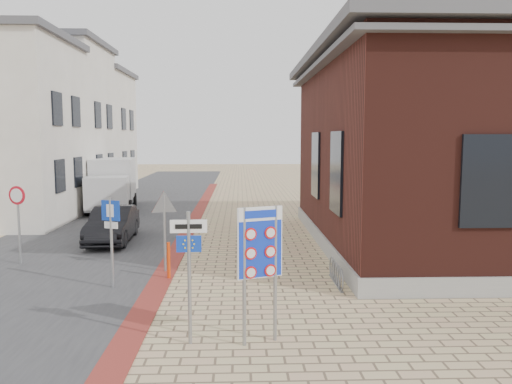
{
  "coord_description": "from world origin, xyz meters",
  "views": [
    {
      "loc": [
        0.14,
        -10.47,
        3.84
      ],
      "look_at": [
        0.62,
        4.3,
        2.2
      ],
      "focal_mm": 35.0,
      "sensor_mm": 36.0,
      "label": 1
    }
  ],
  "objects_px": {
    "border_sign": "(260,246)",
    "parking_sign": "(111,227)",
    "box_truck": "(112,184)",
    "bollard": "(169,261)",
    "sedan": "(113,224)",
    "essen_sign": "(189,257)"
  },
  "relations": [
    {
      "from": "border_sign",
      "to": "parking_sign",
      "type": "bearing_deg",
      "value": 115.33
    },
    {
      "from": "box_truck",
      "to": "bollard",
      "type": "height_order",
      "value": "box_truck"
    },
    {
      "from": "sedan",
      "to": "parking_sign",
      "type": "height_order",
      "value": "parking_sign"
    },
    {
      "from": "sedan",
      "to": "essen_sign",
      "type": "xyz_separation_m",
      "value": [
        3.74,
        -9.21,
        1.01
      ]
    },
    {
      "from": "sedan",
      "to": "box_truck",
      "type": "height_order",
      "value": "box_truck"
    },
    {
      "from": "sedan",
      "to": "bollard",
      "type": "distance_m",
      "value": 5.62
    },
    {
      "from": "essen_sign",
      "to": "parking_sign",
      "type": "xyz_separation_m",
      "value": [
        -2.31,
        3.5,
        -0.08
      ]
    },
    {
      "from": "sedan",
      "to": "border_sign",
      "type": "bearing_deg",
      "value": -63.94
    },
    {
      "from": "box_truck",
      "to": "parking_sign",
      "type": "distance_m",
      "value": 13.99
    },
    {
      "from": "bollard",
      "to": "box_truck",
      "type": "bearing_deg",
      "value": 110.29
    },
    {
      "from": "sedan",
      "to": "border_sign",
      "type": "height_order",
      "value": "border_sign"
    },
    {
      "from": "box_truck",
      "to": "border_sign",
      "type": "height_order",
      "value": "box_truck"
    },
    {
      "from": "box_truck",
      "to": "border_sign",
      "type": "xyz_separation_m",
      "value": [
        7.02,
        -17.07,
        0.46
      ]
    },
    {
      "from": "sedan",
      "to": "bollard",
      "type": "height_order",
      "value": "sedan"
    },
    {
      "from": "border_sign",
      "to": "parking_sign",
      "type": "distance_m",
      "value": 5.03
    },
    {
      "from": "box_truck",
      "to": "essen_sign",
      "type": "xyz_separation_m",
      "value": [
        5.72,
        -17.07,
        0.27
      ]
    },
    {
      "from": "essen_sign",
      "to": "bollard",
      "type": "distance_m",
      "value": 4.56
    },
    {
      "from": "sedan",
      "to": "parking_sign",
      "type": "relative_size",
      "value": 1.68
    },
    {
      "from": "sedan",
      "to": "border_sign",
      "type": "distance_m",
      "value": 10.56
    },
    {
      "from": "essen_sign",
      "to": "box_truck",
      "type": "bearing_deg",
      "value": 106.42
    },
    {
      "from": "border_sign",
      "to": "bollard",
      "type": "xyz_separation_m",
      "value": [
        -2.3,
        4.3,
        -1.34
      ]
    },
    {
      "from": "border_sign",
      "to": "bollard",
      "type": "bearing_deg",
      "value": 97.6
    }
  ]
}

